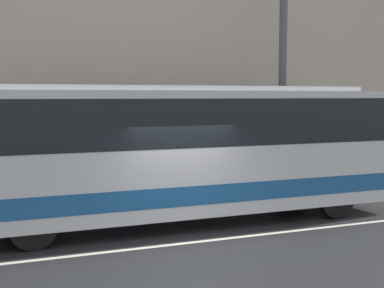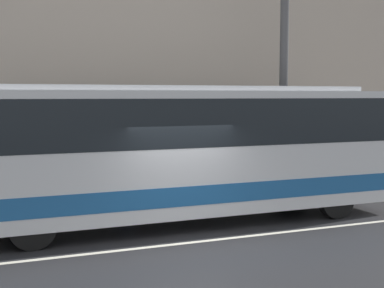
% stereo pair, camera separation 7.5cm
% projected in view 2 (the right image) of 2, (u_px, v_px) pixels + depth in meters
% --- Properties ---
extents(ground_plane, '(60.00, 60.00, 0.00)m').
position_uv_depth(ground_plane, '(192.00, 243.00, 11.56)').
color(ground_plane, '#262628').
extents(sidewalk, '(60.00, 2.43, 0.18)m').
position_uv_depth(sidewalk, '(128.00, 196.00, 16.37)').
color(sidewalk, gray).
rests_on(sidewalk, ground_plane).
extents(building_facade, '(60.00, 0.35, 9.66)m').
position_uv_depth(building_facade, '(115.00, 49.00, 17.20)').
color(building_facade, '#B7A899').
rests_on(building_facade, ground_plane).
extents(lane_stripe, '(54.00, 0.14, 0.01)m').
position_uv_depth(lane_stripe, '(192.00, 242.00, 11.56)').
color(lane_stripe, beige).
rests_on(lane_stripe, ground_plane).
extents(transit_bus, '(11.60, 2.49, 3.41)m').
position_uv_depth(transit_bus, '(170.00, 147.00, 13.14)').
color(transit_bus, silver).
rests_on(transit_bus, ground_plane).
extents(utility_pole_near, '(0.28, 0.28, 8.67)m').
position_uv_depth(utility_pole_near, '(284.00, 54.00, 17.24)').
color(utility_pole_near, '#4C4C4F').
rests_on(utility_pole_near, sidewalk).
extents(pedestrian_waiting, '(0.36, 0.36, 1.78)m').
position_uv_depth(pedestrian_waiting, '(124.00, 166.00, 16.37)').
color(pedestrian_waiting, navy).
rests_on(pedestrian_waiting, sidewalk).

